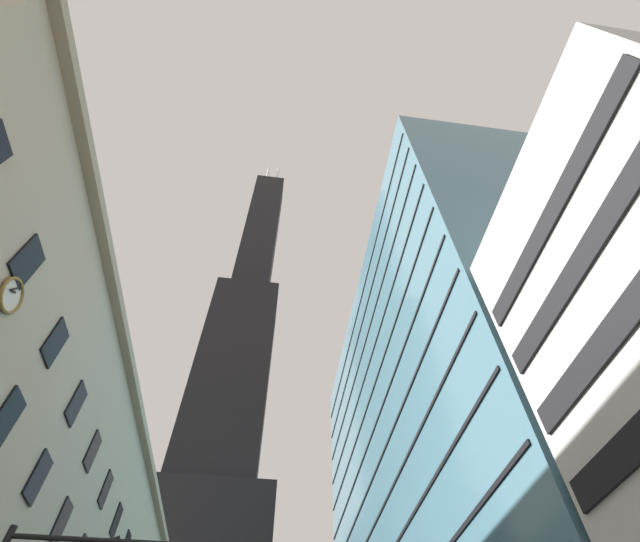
% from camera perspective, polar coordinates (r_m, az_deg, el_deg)
% --- Properties ---
extents(dark_skyscraper, '(25.51, 25.51, 197.20)m').
position_cam_1_polar(dark_skyscraper, '(108.83, -12.39, -19.12)').
color(dark_skyscraper, black).
rests_on(dark_skyscraper, ground).
extents(glass_office_midrise, '(16.49, 53.52, 52.45)m').
position_cam_1_polar(glass_office_midrise, '(52.40, 16.33, -22.42)').
color(glass_office_midrise, teal).
rests_on(glass_office_midrise, ground).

